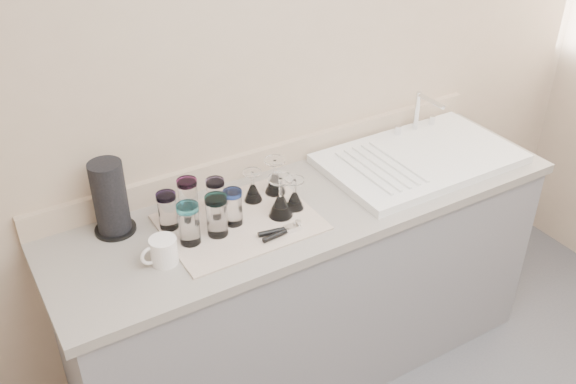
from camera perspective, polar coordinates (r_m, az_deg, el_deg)
counter_unit at (r=2.77m, az=1.82°, el=-8.37°), size 2.06×0.62×0.90m
sink_unit at (r=2.78m, az=11.62°, el=3.00°), size 0.82×0.50×0.22m
dish_towel at (r=2.36m, az=-4.32°, el=-2.69°), size 0.55×0.42×0.01m
tumbler_teal at (r=2.32m, az=-10.67°, el=-1.62°), size 0.07×0.07×0.14m
tumbler_cyan at (r=2.37m, az=-8.86°, el=-0.47°), size 0.07×0.07×0.15m
tumbler_purple at (r=2.38m, az=-6.43°, el=-0.34°), size 0.07×0.07×0.14m
tumbler_magenta at (r=2.23m, az=-8.79°, el=-2.79°), size 0.08×0.08×0.15m
tumbler_blue at (r=2.26m, az=-6.34°, el=-2.06°), size 0.08×0.08×0.16m
tumbler_lavender at (r=2.31m, az=-4.90°, el=-1.34°), size 0.07×0.07×0.14m
goblet_back_left at (r=2.45m, az=-3.14°, el=0.14°), size 0.07×0.07×0.13m
goblet_back_right at (r=2.49m, az=-1.16°, el=0.97°), size 0.08×0.08×0.15m
goblet_front_left at (r=2.35m, az=-0.66°, el=-0.97°), size 0.09×0.09×0.16m
goblet_front_right at (r=2.40m, az=0.59°, el=-0.56°), size 0.07×0.07×0.13m
can_opener at (r=2.28m, az=-0.64°, el=-3.53°), size 0.16×0.06×0.02m
white_mug at (r=2.18m, az=-11.06°, el=-5.18°), size 0.13×0.10×0.09m
paper_towel_roll at (r=2.33m, az=-15.52°, el=-0.59°), size 0.15×0.15×0.28m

